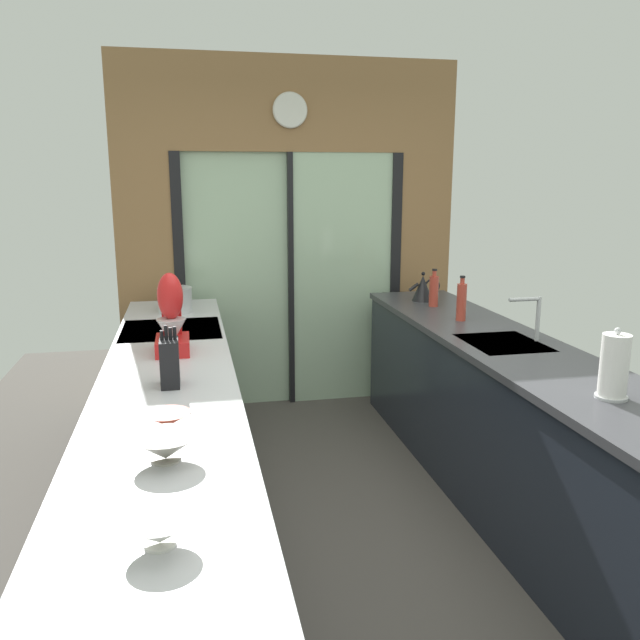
{
  "coord_description": "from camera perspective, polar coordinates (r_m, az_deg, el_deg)",
  "views": [
    {
      "loc": [
        -0.79,
        -2.59,
        1.81
      ],
      "look_at": [
        -0.08,
        0.87,
        1.02
      ],
      "focal_mm": 35.98,
      "sensor_mm": 36.0,
      "label": 1
    }
  ],
  "objects": [
    {
      "name": "mixing_bowl_near",
      "position": [
        1.7,
        -14.09,
        -17.74
      ],
      "size": [
        0.18,
        0.18,
        0.07
      ],
      "color": "silver",
      "rests_on": "left_counter_run"
    },
    {
      "name": "oven_range",
      "position": [
        4.08,
        -12.74,
        -7.16
      ],
      "size": [
        0.6,
        0.6,
        0.92
      ],
      "color": "black",
      "rests_on": "ground_plane"
    },
    {
      "name": "soap_bottle_far",
      "position": [
        4.57,
        10.09,
        2.61
      ],
      "size": [
        0.07,
        0.07,
        0.27
      ],
      "color": "#B23D2D",
      "rests_on": "right_counter_run"
    },
    {
      "name": "knife_block",
      "position": [
        2.85,
        -13.22,
        -3.66
      ],
      "size": [
        0.08,
        0.14,
        0.27
      ],
      "color": "black",
      "rests_on": "left_counter_run"
    },
    {
      "name": "stock_pot",
      "position": [
        4.42,
        -12.76,
        1.77
      ],
      "size": [
        0.23,
        0.23,
        0.19
      ],
      "color": "#B7BABC",
      "rests_on": "left_counter_run"
    },
    {
      "name": "paper_towel_roll",
      "position": [
        2.88,
        24.69,
        -3.81
      ],
      "size": [
        0.13,
        0.13,
        0.3
      ],
      "color": "#B7BABC",
      "rests_on": "right_counter_run"
    },
    {
      "name": "right_counter_run",
      "position": [
        3.62,
        17.66,
        -9.9
      ],
      "size": [
        0.62,
        3.8,
        0.92
      ],
      "color": "#1E232D",
      "rests_on": "ground_plane"
    },
    {
      "name": "back_wall_unit",
      "position": [
        5.06,
        -2.7,
        9.3
      ],
      "size": [
        2.64,
        0.12,
        2.7
      ],
      "color": "olive",
      "rests_on": "ground_plane"
    },
    {
      "name": "kettle",
      "position": [
        4.78,
        9.15,
        2.83
      ],
      "size": [
        0.24,
        0.15,
        0.22
      ],
      "color": "black",
      "rests_on": "right_counter_run"
    },
    {
      "name": "ground_plane",
      "position": [
        3.76,
        2.05,
        -16.39
      ],
      "size": [
        5.04,
        7.6,
        0.02
      ],
      "primitive_type": "cube",
      "color": "#4C4742"
    },
    {
      "name": "stand_mixer",
      "position": [
        3.38,
        -13.07,
        -0.19
      ],
      "size": [
        0.17,
        0.27,
        0.42
      ],
      "color": "red",
      "rests_on": "left_counter_run"
    },
    {
      "name": "sink_faucet",
      "position": [
        3.72,
        18.41,
        0.72
      ],
      "size": [
        0.19,
        0.02,
        0.25
      ],
      "color": "#B7BABC",
      "rests_on": "right_counter_run"
    },
    {
      "name": "left_counter_run",
      "position": [
        3.04,
        -13.08,
        -14.01
      ],
      "size": [
        0.62,
        3.8,
        0.92
      ],
      "color": "#1E232D",
      "rests_on": "ground_plane"
    },
    {
      "name": "mixing_bowl_far",
      "position": [
        2.41,
        -13.4,
        -8.61
      ],
      "size": [
        0.17,
        0.17,
        0.06
      ],
      "color": "#BC4C38",
      "rests_on": "left_counter_run"
    },
    {
      "name": "mixing_bowl_mid",
      "position": [
        2.14,
        -13.6,
        -10.95
      ],
      "size": [
        0.21,
        0.21,
        0.09
      ],
      "color": "gray",
      "rests_on": "left_counter_run"
    },
    {
      "name": "soap_bottle_near",
      "position": [
        4.15,
        12.47,
        1.64
      ],
      "size": [
        0.06,
        0.06,
        0.29
      ],
      "color": "#B23D2D",
      "rests_on": "right_counter_run"
    }
  ]
}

